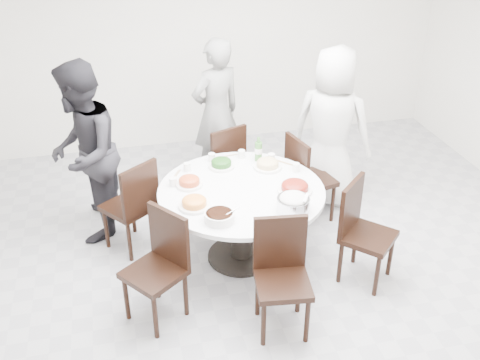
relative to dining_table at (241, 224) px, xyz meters
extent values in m
cube|color=#AAA9AE|center=(0.27, -0.34, -0.38)|extent=(6.00, 6.00, 0.01)
cube|color=white|center=(0.27, 2.66, 1.02)|extent=(6.00, 0.01, 2.80)
cylinder|color=white|center=(0.00, 0.00, 0.00)|extent=(1.50, 1.50, 0.75)
cube|color=black|center=(0.87, 0.51, 0.10)|extent=(0.50, 0.50, 0.95)
cube|color=black|center=(0.01, 1.05, 0.10)|extent=(0.54, 0.54, 0.95)
cube|color=black|center=(-0.99, 0.43, 0.10)|extent=(0.59, 0.59, 0.95)
cube|color=black|center=(-0.87, -0.62, 0.10)|extent=(0.59, 0.59, 0.95)
cube|color=black|center=(0.09, -0.98, 0.10)|extent=(0.47, 0.47, 0.95)
cube|color=black|center=(1.01, -0.56, 0.10)|extent=(0.59, 0.59, 0.95)
imported|color=silver|center=(1.17, 0.81, 0.50)|extent=(1.01, 0.96, 1.74)
imported|color=black|center=(0.08, 1.53, 0.48)|extent=(0.73, 0.62, 1.71)
imported|color=black|center=(-1.35, 0.77, 0.52)|extent=(0.80, 0.96, 1.78)
cylinder|color=white|center=(-0.09, 0.45, 0.41)|extent=(0.25, 0.25, 0.06)
cylinder|color=white|center=(0.34, 0.33, 0.41)|extent=(0.27, 0.27, 0.07)
cylinder|color=white|center=(-0.44, 0.17, 0.41)|extent=(0.24, 0.24, 0.07)
cylinder|color=white|center=(0.45, -0.14, 0.41)|extent=(0.31, 0.31, 0.08)
cylinder|color=white|center=(-0.46, -0.19, 0.41)|extent=(0.27, 0.27, 0.07)
cylinder|color=silver|center=(0.34, -0.44, 0.43)|extent=(0.28, 0.28, 0.12)
cylinder|color=white|center=(-0.29, -0.44, 0.41)|extent=(0.25, 0.25, 0.08)
cylinder|color=#39732E|center=(0.29, 0.51, 0.50)|extent=(0.07, 0.07, 0.25)
cylinder|color=white|center=(-0.04, 0.60, 0.42)|extent=(0.07, 0.07, 0.08)
camera|label=1|loc=(-1.02, -4.19, 2.92)|focal=42.00mm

